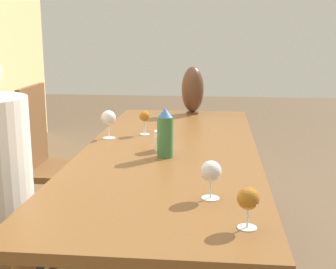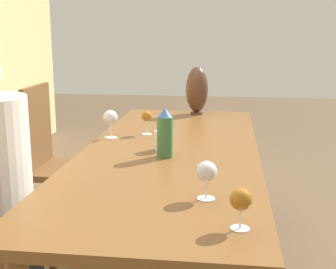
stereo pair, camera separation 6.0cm
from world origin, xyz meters
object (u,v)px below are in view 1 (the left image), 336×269
object	(u,v)px
water_tumbler	(162,140)
vase	(193,90)
chair_far	(54,159)
wine_glass_1	(145,117)
wine_glass_2	(108,118)
wine_glass_3	(248,200)
water_bottle	(165,133)
wine_glass_0	(211,172)

from	to	relation	value
water_tumbler	vase	bearing A→B (deg)	-5.54
water_tumbler	chair_far	distance (m)	0.96
water_tumbler	wine_glass_1	bearing A→B (deg)	22.35
water_tumbler	wine_glass_2	world-z (taller)	wine_glass_2
wine_glass_3	chair_far	size ratio (longest dim) A/B	0.13
wine_glass_1	chair_far	world-z (taller)	chair_far
wine_glass_2	wine_glass_3	distance (m)	1.33
water_bottle	wine_glass_3	xyz separation A→B (m)	(-0.78, -0.34, -0.02)
wine_glass_2	wine_glass_3	size ratio (longest dim) A/B	1.20
wine_glass_2	chair_far	size ratio (longest dim) A/B	0.16
water_tumbler	wine_glass_3	world-z (taller)	wine_glass_3
water_tumbler	wine_glass_3	distance (m)	0.98
vase	wine_glass_2	size ratio (longest dim) A/B	2.14
wine_glass_0	wine_glass_1	distance (m)	1.08
vase	chair_far	distance (m)	1.07
wine_glass_3	chair_far	world-z (taller)	chair_far
wine_glass_2	wine_glass_3	xyz separation A→B (m)	(-1.14, -0.69, -0.02)
wine_glass_0	vase	bearing A→B (deg)	5.08
wine_glass_3	chair_far	bearing A→B (deg)	38.18
water_tumbler	vase	xyz separation A→B (m)	(1.03, -0.10, 0.12)
water_tumbler	chair_far	xyz separation A→B (m)	(0.52, 0.76, -0.26)
water_bottle	wine_glass_3	world-z (taller)	water_bottle
vase	water_tumbler	bearing A→B (deg)	174.46
wine_glass_2	wine_glass_3	bearing A→B (deg)	-148.71
vase	chair_far	size ratio (longest dim) A/B	0.34
wine_glass_0	wine_glass_3	size ratio (longest dim) A/B	1.08
vase	chair_far	bearing A→B (deg)	120.70
water_bottle	wine_glass_3	distance (m)	0.85
water_tumbler	vase	size ratio (longest dim) A/B	0.30
water_bottle	vase	world-z (taller)	vase
wine_glass_2	chair_far	world-z (taller)	chair_far
wine_glass_0	wine_glass_1	bearing A→B (deg)	21.28
water_bottle	wine_glass_2	world-z (taller)	water_bottle
wine_glass_1	wine_glass_3	size ratio (longest dim) A/B	1.07
wine_glass_2	vase	bearing A→B (deg)	-27.88
wine_glass_2	water_tumbler	bearing A→B (deg)	-125.24
water_bottle	water_tumbler	xyz separation A→B (m)	(0.12, 0.03, -0.06)
water_bottle	wine_glass_2	distance (m)	0.50
wine_glass_3	chair_far	xyz separation A→B (m)	(1.43, 1.12, -0.31)
wine_glass_0	chair_far	bearing A→B (deg)	40.41
water_bottle	chair_far	world-z (taller)	chair_far
water_tumbler	chair_far	bearing A→B (deg)	55.42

